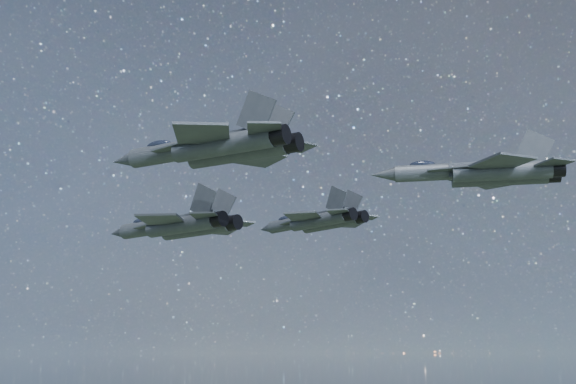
% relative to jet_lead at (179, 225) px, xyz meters
% --- Properties ---
extents(jet_lead, '(19.45, 13.39, 4.88)m').
position_rel_jet_lead_xyz_m(jet_lead, '(0.00, 0.00, 0.00)').
color(jet_lead, '#30363C').
extents(jet_left, '(18.97, 12.62, 4.82)m').
position_rel_jet_lead_xyz_m(jet_left, '(6.99, 20.50, 3.51)').
color(jet_left, '#30363C').
extents(jet_right, '(19.10, 13.54, 4.85)m').
position_rel_jet_lead_xyz_m(jet_right, '(12.38, -12.93, 3.29)').
color(jet_right, '#30363C').
extents(jet_slot, '(17.37, 11.79, 4.37)m').
position_rel_jet_lead_xyz_m(jet_slot, '(31.37, 1.18, 2.40)').
color(jet_slot, '#30363C').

